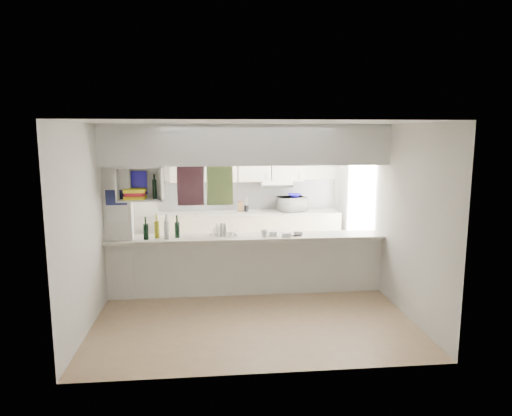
{
  "coord_description": "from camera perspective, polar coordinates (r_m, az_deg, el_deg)",
  "views": [
    {
      "loc": [
        -0.53,
        -6.77,
        2.48
      ],
      "look_at": [
        0.19,
        0.5,
        1.27
      ],
      "focal_mm": 32.0,
      "sensor_mm": 36.0,
      "label": 1
    }
  ],
  "objects": [
    {
      "name": "floor",
      "position": [
        7.23,
        -1.11,
        -10.63
      ],
      "size": [
        4.8,
        4.8,
        0.0
      ],
      "primitive_type": "plane",
      "color": "#9F7D5C",
      "rests_on": "ground"
    },
    {
      "name": "wall_right",
      "position": [
        7.36,
        15.39,
        -0.13
      ],
      "size": [
        0.0,
        4.8,
        4.8
      ],
      "primitive_type": "plane",
      "rotation": [
        1.57,
        0.0,
        -1.57
      ],
      "color": "silver",
      "rests_on": "floor"
    },
    {
      "name": "dish_rack",
      "position": [
        6.98,
        -4.11,
        -2.8
      ],
      "size": [
        0.43,
        0.36,
        0.21
      ],
      "rotation": [
        0.0,
        0.0,
        0.2
      ],
      "color": "silver",
      "rests_on": "breakfast_bar"
    },
    {
      "name": "bowl",
      "position": [
        9.08,
        4.82,
        1.59
      ],
      "size": [
        0.27,
        0.27,
        0.07
      ],
      "primitive_type": "imported",
      "color": "#130C89",
      "rests_on": "microwave"
    },
    {
      "name": "kitchen_run",
      "position": [
        9.08,
        -1.19,
        -1.05
      ],
      "size": [
        3.6,
        0.63,
        2.24
      ],
      "color": "beige",
      "rests_on": "floor"
    },
    {
      "name": "cubby_shelf",
      "position": [
        6.83,
        -14.35,
        2.68
      ],
      "size": [
        0.65,
        0.35,
        0.5
      ],
      "color": "white",
      "rests_on": "bulkhead"
    },
    {
      "name": "utensil_jar",
      "position": [
        9.07,
        -1.21,
        -0.06
      ],
      "size": [
        0.09,
        0.09,
        0.12
      ],
      "primitive_type": "cylinder",
      "color": "black",
      "rests_on": "bench_top"
    },
    {
      "name": "cup",
      "position": [
        6.91,
        1.02,
        -3.09
      ],
      "size": [
        0.12,
        0.12,
        0.09
      ],
      "primitive_type": "imported",
      "rotation": [
        0.0,
        0.0,
        0.07
      ],
      "color": "white",
      "rests_on": "dish_rack"
    },
    {
      "name": "knife_block",
      "position": [
        9.08,
        -1.96,
        0.2
      ],
      "size": [
        0.11,
        0.09,
        0.21
      ],
      "primitive_type": "cube",
      "rotation": [
        0.0,
        0.0,
        0.03
      ],
      "color": "brown",
      "rests_on": "bench_top"
    },
    {
      "name": "servery_partition",
      "position": [
        6.83,
        -2.6,
        2.53
      ],
      "size": [
        4.2,
        0.5,
        2.6
      ],
      "color": "silver",
      "rests_on": "floor"
    },
    {
      "name": "microwave",
      "position": [
        9.12,
        4.52,
        0.49
      ],
      "size": [
        0.6,
        0.48,
        0.29
      ],
      "primitive_type": "imported",
      "rotation": [
        0.0,
        0.0,
        3.4
      ],
      "color": "white",
      "rests_on": "bench_top"
    },
    {
      "name": "plastic_tubs",
      "position": [
        6.98,
        3.53,
        -3.23
      ],
      "size": [
        0.51,
        0.21,
        0.07
      ],
      "color": "silver",
      "rests_on": "breakfast_bar"
    },
    {
      "name": "wall_back",
      "position": [
        9.26,
        -2.32,
        2.11
      ],
      "size": [
        4.2,
        0.0,
        4.2
      ],
      "primitive_type": "plane",
      "rotation": [
        1.57,
        0.0,
        0.0
      ],
      "color": "silver",
      "rests_on": "floor"
    },
    {
      "name": "ceiling",
      "position": [
        6.79,
        -1.18,
        10.46
      ],
      "size": [
        4.8,
        4.8,
        0.0
      ],
      "primitive_type": "plane",
      "color": "white",
      "rests_on": "wall_back"
    },
    {
      "name": "wine_bottles",
      "position": [
        6.91,
        -11.7,
        -2.66
      ],
      "size": [
        0.53,
        0.16,
        0.37
      ],
      "color": "black",
      "rests_on": "breakfast_bar"
    },
    {
      "name": "wall_left",
      "position": [
        7.05,
        -18.42,
        -0.68
      ],
      "size": [
        0.0,
        4.8,
        4.8
      ],
      "primitive_type": "plane",
      "rotation": [
        1.57,
        0.0,
        1.57
      ],
      "color": "silver",
      "rests_on": "floor"
    }
  ]
}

